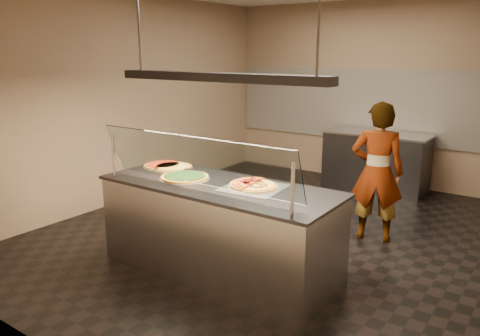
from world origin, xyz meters
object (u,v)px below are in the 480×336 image
Objects in this scene: half_pizza_sausage at (263,187)px; heat_lamp_housing at (217,77)px; pizza_cheese at (173,167)px; half_pizza_pepperoni at (244,183)px; perforated_tray at (254,187)px; pizza_spatula at (186,168)px; pizza_spinach at (185,177)px; prep_table at (376,161)px; sneeze_guard at (195,161)px; worker at (377,172)px; serving_counter at (219,229)px; pizza_tomato at (163,165)px.

heat_lamp_housing is (-0.45, -0.09, 0.99)m from half_pizza_sausage.
half_pizza_pepperoni is at bearing -6.94° from pizza_cheese.
perforated_tray is 0.11m from half_pizza_pepperoni.
pizza_spatula is at bearing 172.28° from half_pizza_pepperoni.
pizza_spinach reaches higher than prep_table.
half_pizza_pepperoni is (0.24, 0.44, -0.26)m from sneeze_guard.
sneeze_guard reaches higher than pizza_cheese.
sneeze_guard is 0.68m from half_pizza_sausage.
pizza_cheese is 0.20m from pizza_spatula.
pizza_spinach is 1.15× the size of pizza_cheese.
pizza_spatula reaches higher than pizza_cheese.
worker is (1.76, 1.53, -0.12)m from pizza_cheese.
serving_counter is 0.63m from pizza_spinach.
pizza_spinach reaches higher than perforated_tray.
serving_counter is 5.15× the size of half_pizza_pepperoni.
pizza_spinach is at bearing -50.08° from pizza_spatula.
perforated_tray is 1.33× the size of pizza_cheese.
sneeze_guard is at bearing -90.00° from serving_counter.
pizza_spinach is 0.32× the size of prep_table.
pizza_spinach is at bearing -169.51° from half_pizza_pepperoni.
sneeze_guard is 4.23m from prep_table.
pizza_tomato is (-0.96, 0.22, 0.48)m from serving_counter.
perforated_tray reaches higher than prep_table.
half_pizza_sausage is at bearing 11.72° from serving_counter.
sneeze_guard is 0.63m from perforated_tray.
heat_lamp_housing is (-0.95, -1.76, 1.13)m from worker.
prep_table is 4.09m from heat_lamp_housing.
sneeze_guard is 4.64× the size of half_pizza_sausage.
pizza_spinach reaches higher than pizza_cheese.
pizza_cheese is at bearing 164.57° from heat_lamp_housing.
sneeze_guard is 3.67× the size of perforated_tray.
perforated_tray is 1.26× the size of half_pizza_pepperoni.
pizza_spinach is at bearing -171.01° from perforated_tray.
pizza_cheese is at bearing 176.38° from pizza_spatula.
serving_counter is 1.11× the size of sneeze_guard.
prep_table is 2.20m from worker.
prep_table is (0.24, 3.81, 0.00)m from serving_counter.
sneeze_guard is 1.03m from pizza_cheese.
pizza_spinach is at bearing 142.22° from sneeze_guard.
half_pizza_sausage is at bearing 7.81° from pizza_spinach.
perforated_tray is 1.26× the size of half_pizza_sausage.
pizza_spatula is at bearing -3.62° from pizza_cheese.
worker reaches higher than half_pizza_sausage.
pizza_cheese is at bearing 173.06° from half_pizza_pepperoni.
half_pizza_pepperoni is at bearing 179.60° from perforated_tray.
prep_table is 0.98× the size of worker.
heat_lamp_housing reaches higher than worker.
perforated_tray reaches higher than serving_counter.
worker is at bearing 52.55° from pizza_spinach.
heat_lamp_housing is at bearing -15.43° from pizza_cheese.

